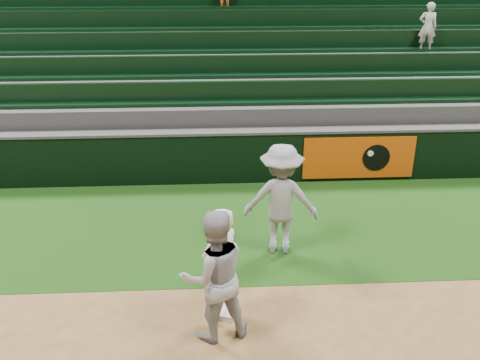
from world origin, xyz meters
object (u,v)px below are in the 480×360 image
first_base (225,311)px  first_baseman (220,266)px  base_coach (281,200)px  baserunner (214,276)px

first_base → first_baseman: size_ratio=0.20×
first_baseman → first_base: bearing=-164.4°
first_baseman → base_coach: 2.17m
first_base → base_coach: 2.29m
first_baseman → baserunner: 0.38m
first_base → baserunner: baserunner is taller
first_baseman → base_coach: size_ratio=0.89×
baserunner → base_coach: 2.53m
baserunner → base_coach: base_coach is taller
first_base → base_coach: size_ratio=0.18×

